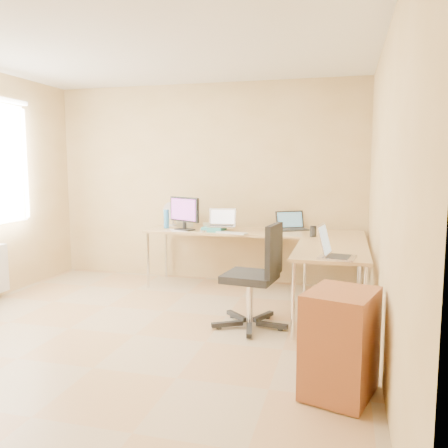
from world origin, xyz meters
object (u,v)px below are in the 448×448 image
(desk_return, at_px, (331,285))
(monitor, at_px, (185,214))
(laptop_center, at_px, (222,218))
(laptop_return, at_px, (337,245))
(laptop_black, at_px, (293,221))
(cabinet, at_px, (340,343))
(office_chair, at_px, (250,275))
(desk_main, at_px, (253,260))
(mug, at_px, (207,227))
(keyboard, at_px, (232,233))
(water_bottle, at_px, (166,219))
(desk_fan, at_px, (173,215))

(desk_return, xyz_separation_m, monitor, (-1.81, 0.85, 0.57))
(laptop_center, bearing_deg, laptop_return, -52.32)
(laptop_black, bearing_deg, cabinet, -107.45)
(laptop_return, bearing_deg, office_chair, 89.36)
(desk_main, height_order, desk_return, same)
(laptop_center, relative_size, mug, 3.21)
(keyboard, bearing_deg, mug, 168.07)
(laptop_black, distance_m, office_chair, 1.61)
(laptop_center, xyz_separation_m, mug, (-0.20, 0.02, -0.12))
(laptop_return, relative_size, cabinet, 0.51)
(cabinet, bearing_deg, water_bottle, 148.37)
(office_chair, bearing_deg, laptop_black, 89.11)
(laptop_center, height_order, keyboard, laptop_center)
(monitor, xyz_separation_m, desk_fan, (-0.29, 0.35, -0.06))
(laptop_center, xyz_separation_m, laptop_return, (1.40, -1.36, -0.05))
(desk_main, bearing_deg, water_bottle, -178.05)
(desk_main, xyz_separation_m, laptop_center, (-0.36, -0.13, 0.53))
(monitor, relative_size, laptop_return, 1.36)
(keyboard, relative_size, office_chair, 0.37)
(mug, relative_size, desk_fan, 0.35)
(desk_return, xyz_separation_m, office_chair, (-0.74, -0.36, 0.14))
(desk_main, relative_size, monitor, 5.47)
(cabinet, bearing_deg, office_chair, 142.85)
(monitor, xyz_separation_m, laptop_black, (1.30, 0.35, -0.09))
(desk_main, height_order, desk_fan, desk_fan)
(laptop_center, distance_m, water_bottle, 0.77)
(desk_fan, xyz_separation_m, cabinet, (2.21, -2.71, -0.52))
(desk_return, distance_m, monitor, 2.08)
(laptop_center, bearing_deg, desk_return, -40.93)
(monitor, bearing_deg, desk_main, 38.98)
(mug, bearing_deg, cabinet, -55.56)
(office_chair, distance_m, cabinet, 1.44)
(laptop_black, bearing_deg, desk_return, -97.13)
(desk_main, bearing_deg, laptop_return, -55.36)
(mug, height_order, cabinet, mug)
(monitor, bearing_deg, cabinet, -22.32)
(cabinet, bearing_deg, desk_main, 129.94)
(laptop_return, bearing_deg, monitor, 63.48)
(laptop_center, xyz_separation_m, laptop_black, (0.83, 0.33, -0.05))
(laptop_black, height_order, desk_fan, desk_fan)
(desk_fan, distance_m, cabinet, 3.54)
(laptop_center, bearing_deg, office_chair, -71.88)
(monitor, xyz_separation_m, office_chair, (1.08, -1.21, -0.44))
(desk_main, distance_m, desk_return, 1.40)
(mug, bearing_deg, office_chair, -57.30)
(monitor, xyz_separation_m, mug, (0.28, 0.04, -0.16))
(keyboard, relative_size, water_bottle, 1.57)
(keyboard, distance_m, office_chair, 1.17)
(monitor, bearing_deg, office_chair, -19.73)
(water_bottle, height_order, cabinet, water_bottle)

